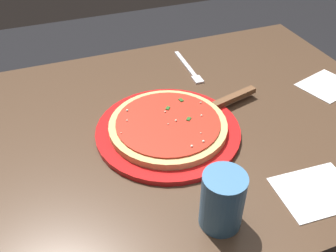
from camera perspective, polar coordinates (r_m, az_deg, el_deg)
The scene contains 8 objects.
restaurant_table at distance 0.95m, azimuth 0.82°, elevation -6.03°, with size 1.12×0.79×0.74m.
serving_plate at distance 0.84m, azimuth 0.00°, elevation -0.73°, with size 0.32×0.32×0.01m, color red.
pizza at distance 0.83m, azimuth 0.00°, elevation 0.13°, with size 0.26×0.26×0.02m.
pizza_server at distance 0.91m, azimuth 8.26°, elevation 3.46°, with size 0.22×0.10×0.01m.
cup_tall_drink at distance 0.64m, azimuth 8.31°, elevation -11.21°, with size 0.07×0.07×0.11m, color teal.
napkin_folded_right at distance 0.77m, azimuth 21.77°, elevation -9.28°, with size 0.15×0.12×0.00m, color white.
napkin_loose_left at distance 1.08m, azimuth 23.14°, elevation 5.69°, with size 0.13×0.11×0.00m, color white.
fork at distance 1.07m, azimuth 3.24°, elevation 8.77°, with size 0.02×0.19×0.00m.
Camera 1 is at (0.25, 0.63, 1.28)m, focal length 39.82 mm.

